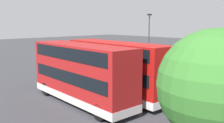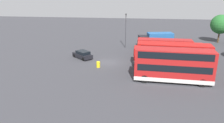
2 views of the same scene
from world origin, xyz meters
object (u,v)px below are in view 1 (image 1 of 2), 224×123
at_px(bus_single_deck_third, 143,70).
at_px(bus_double_decker_fifth, 81,72).
at_px(lamp_post_tall, 149,35).
at_px(waste_bin_yellow, 56,70).
at_px(bus_single_deck_near_end, 182,63).
at_px(bus_double_decker_fourth, 116,67).
at_px(car_hatchback_silver, 69,61).
at_px(bus_single_deck_second, 171,67).
at_px(box_truck_blue, 196,56).

height_order(bus_single_deck_third, bus_double_decker_fifth, bus_double_decker_fifth).
distance_m(lamp_post_tall, waste_bin_yellow, 14.76).
relative_size(bus_double_decker_fifth, lamp_post_tall, 1.40).
bearing_deg(bus_single_deck_near_end, bus_double_decker_fourth, 1.55).
xyz_separation_m(bus_double_decker_fifth, car_hatchback_silver, (-8.92, -15.10, -1.75)).
bearing_deg(waste_bin_yellow, car_hatchback_silver, -139.47).
relative_size(bus_single_deck_second, car_hatchback_silver, 2.71).
bearing_deg(waste_bin_yellow, box_truck_blue, 146.88).
distance_m(bus_double_decker_fourth, waste_bin_yellow, 11.83).
distance_m(bus_single_deck_second, lamp_post_tall, 11.64).
height_order(bus_single_deck_second, car_hatchback_silver, bus_single_deck_second).
relative_size(bus_single_deck_near_end, bus_single_deck_third, 0.92).
relative_size(bus_single_deck_near_end, bus_single_deck_second, 0.90).
bearing_deg(bus_double_decker_fifth, waste_bin_yellow, -111.22).
xyz_separation_m(bus_double_decker_fifth, box_truck_blue, (-19.75, -1.13, -0.74)).
bearing_deg(bus_single_deck_third, bus_single_deck_second, 170.89).
bearing_deg(lamp_post_tall, bus_double_decker_fifth, 23.46).
distance_m(bus_double_decker_fifth, car_hatchback_silver, 17.62).
distance_m(bus_single_deck_near_end, bus_double_decker_fifth, 14.19).
relative_size(bus_single_deck_third, box_truck_blue, 1.46).
distance_m(bus_single_deck_near_end, car_hatchback_silver, 16.14).
relative_size(bus_single_deck_near_end, box_truck_blue, 1.35).
height_order(bus_double_decker_fourth, box_truck_blue, bus_double_decker_fourth).
relative_size(bus_single_deck_second, waste_bin_yellow, 12.40).
xyz_separation_m(bus_single_deck_near_end, waste_bin_yellow, (9.83, -11.33, -1.15)).
xyz_separation_m(box_truck_blue, car_hatchback_silver, (10.84, -13.96, -1.01)).
height_order(bus_single_deck_third, lamp_post_tall, lamp_post_tall).
xyz_separation_m(bus_single_deck_second, box_truck_blue, (-8.81, -1.91, 0.08)).
bearing_deg(bus_single_deck_second, waste_bin_yellow, -61.13).
bearing_deg(car_hatchback_silver, bus_single_deck_second, 97.26).
relative_size(box_truck_blue, lamp_post_tall, 1.06).
height_order(bus_single_deck_near_end, bus_double_decker_fifth, bus_double_decker_fifth).
xyz_separation_m(lamp_post_tall, waste_bin_yellow, (13.85, -3.29, -3.91)).
height_order(bus_single_deck_second, waste_bin_yellow, bus_single_deck_second).
distance_m(bus_double_decker_fourth, bus_double_decker_fifth, 3.31).
distance_m(bus_double_decker_fourth, car_hatchback_silver, 16.61).
relative_size(bus_double_decker_fifth, car_hatchback_silver, 2.39).
bearing_deg(lamp_post_tall, car_hatchback_silver, -37.84).
xyz_separation_m(bus_single_deck_near_end, bus_single_deck_second, (3.23, 0.64, 0.00)).
bearing_deg(bus_single_deck_near_end, bus_double_decker_fifth, -0.57).
bearing_deg(bus_single_deck_near_end, bus_single_deck_second, 11.20).
xyz_separation_m(bus_single_deck_second, waste_bin_yellow, (6.60, -11.96, -1.15)).
distance_m(bus_double_decker_fourth, box_truck_blue, 16.56).
distance_m(bus_single_deck_second, box_truck_blue, 9.02).
bearing_deg(bus_double_decker_fourth, car_hatchback_silver, -109.95).
relative_size(bus_single_deck_third, bus_double_decker_fourth, 1.09).
distance_m(bus_single_deck_third, waste_bin_yellow, 11.77).
bearing_deg(bus_single_deck_second, bus_double_decker_fourth, -2.58).
distance_m(bus_single_deck_near_end, bus_double_decker_fourth, 10.92).
xyz_separation_m(bus_double_decker_fourth, car_hatchback_silver, (-5.64, -15.53, -1.75)).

